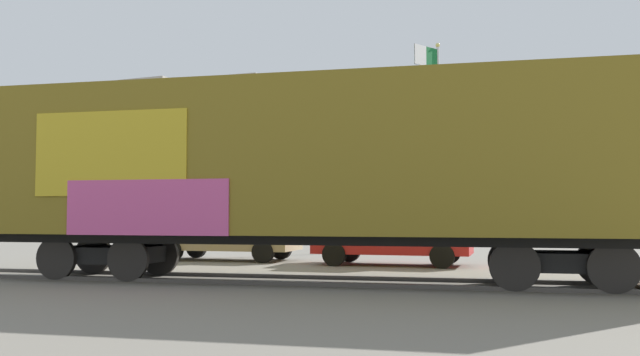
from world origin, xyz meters
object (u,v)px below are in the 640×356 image
flagpole (434,115)px  parked_car_tan (227,233)px  parked_car_red (392,236)px  freight_car (317,163)px

flagpole → parked_car_tan: bearing=-124.3°
parked_car_tan → parked_car_red: (5.15, -0.58, -0.05)m
flagpole → parked_car_red: flagpole is taller
flagpole → parked_car_red: size_ratio=1.95×
parked_car_red → freight_car: bearing=-98.7°
parked_car_tan → parked_car_red: 5.18m
freight_car → parked_car_red: size_ratio=3.55×
freight_car → parked_car_red: 5.40m
freight_car → parked_car_tan: (-4.38, 5.65, -1.64)m
freight_car → flagpole: (1.14, 13.74, 2.90)m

